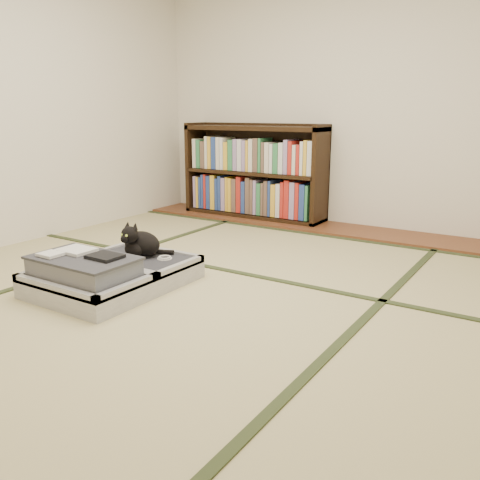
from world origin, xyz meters
The scene contains 9 objects.
floor centered at (0.00, 0.00, 0.00)m, with size 4.50×4.50×0.00m, color #C6B684.
wood_strip centered at (0.00, 2.00, 0.01)m, with size 4.00×0.50×0.02m, color brown.
room_shell centered at (0.00, 0.00, 1.46)m, with size 4.50×4.50×4.50m.
tatami_borders centered at (0.00, 0.49, 0.00)m, with size 4.00×4.50×0.01m.
bookcase centered at (-0.88, 2.07, 0.45)m, with size 1.51×0.35×0.97m.
suitcase centered at (-0.49, -0.30, 0.10)m, with size 0.70×0.93×0.28m.
cat centered at (-0.51, 0.00, 0.23)m, with size 0.31×0.31×0.25m.
cable_coil centered at (-0.33, 0.03, 0.14)m, with size 0.10×0.10×0.02m.
hanger centered at (-1.09, 0.21, 0.01)m, with size 0.41×0.24×0.01m.
Camera 1 is at (1.79, -2.37, 1.07)m, focal length 38.00 mm.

